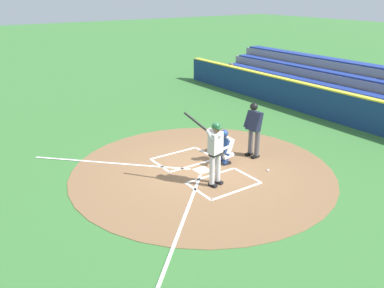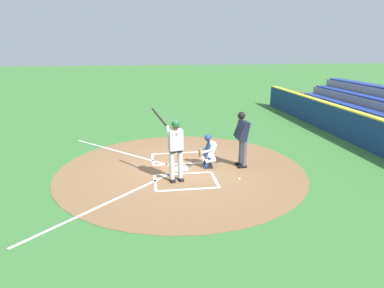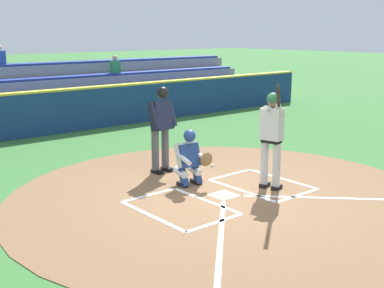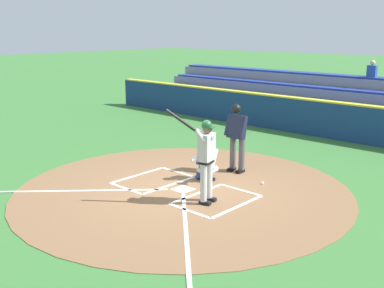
{
  "view_description": "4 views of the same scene",
  "coord_description": "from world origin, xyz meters",
  "px_view_note": "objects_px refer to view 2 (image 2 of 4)",
  "views": [
    {
      "loc": [
        -8.94,
        6.54,
        5.2
      ],
      "look_at": [
        0.12,
        0.3,
        0.9
      ],
      "focal_mm": 37.15,
      "sensor_mm": 36.0,
      "label": 1
    },
    {
      "loc": [
        -10.09,
        1.14,
        3.9
      ],
      "look_at": [
        -0.29,
        -0.31,
        0.93
      ],
      "focal_mm": 30.83,
      "sensor_mm": 36.0,
      "label": 2
    },
    {
      "loc": [
        6.13,
        6.36,
        2.98
      ],
      "look_at": [
        -0.01,
        -0.92,
        0.83
      ],
      "focal_mm": 46.7,
      "sensor_mm": 36.0,
      "label": 3
    },
    {
      "loc": [
        -7.33,
        7.65,
        3.77
      ],
      "look_at": [
        0.15,
        -0.48,
        1.02
      ],
      "focal_mm": 43.57,
      "sensor_mm": 36.0,
      "label": 4
    }
  ],
  "objects_px": {
    "batter": "(175,146)",
    "plate_umpire": "(242,136)",
    "catcher": "(208,150)",
    "baseball": "(239,179)"
  },
  "relations": [
    {
      "from": "catcher",
      "to": "plate_umpire",
      "type": "height_order",
      "value": "plate_umpire"
    },
    {
      "from": "batter",
      "to": "plate_umpire",
      "type": "distance_m",
      "value": 2.46
    },
    {
      "from": "plate_umpire",
      "to": "catcher",
      "type": "bearing_deg",
      "value": 83.34
    },
    {
      "from": "catcher",
      "to": "plate_umpire",
      "type": "bearing_deg",
      "value": -96.66
    },
    {
      "from": "batter",
      "to": "catcher",
      "type": "bearing_deg",
      "value": -49.28
    },
    {
      "from": "plate_umpire",
      "to": "baseball",
      "type": "distance_m",
      "value": 1.58
    },
    {
      "from": "batter",
      "to": "plate_umpire",
      "type": "height_order",
      "value": "batter"
    },
    {
      "from": "batter",
      "to": "plate_umpire",
      "type": "xyz_separation_m",
      "value": [
        0.9,
        -2.29,
        -0.02
      ]
    },
    {
      "from": "baseball",
      "to": "catcher",
      "type": "bearing_deg",
      "value": 29.4
    },
    {
      "from": "batter",
      "to": "catcher",
      "type": "xyz_separation_m",
      "value": [
        1.03,
        -1.19,
        -0.51
      ]
    }
  ]
}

